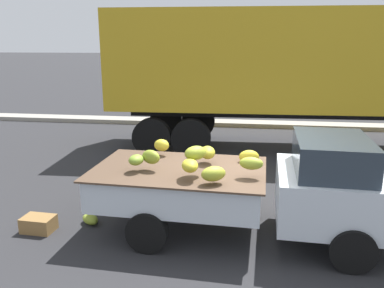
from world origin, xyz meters
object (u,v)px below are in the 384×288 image
(fallen_banana_bunch_near_tailgate, at_px, (90,219))
(produce_crate, at_px, (39,224))
(semi_trailer, at_px, (320,62))
(pickup_truck, at_px, (303,188))

(fallen_banana_bunch_near_tailgate, height_order, produce_crate, produce_crate)
(semi_trailer, bearing_deg, pickup_truck, -103.09)
(pickup_truck, relative_size, fallen_banana_bunch_near_tailgate, 13.92)
(pickup_truck, distance_m, semi_trailer, 6.02)
(semi_trailer, height_order, fallen_banana_bunch_near_tailgate, semi_trailer)
(semi_trailer, height_order, produce_crate, semi_trailer)
(fallen_banana_bunch_near_tailgate, bearing_deg, produce_crate, -153.45)
(pickup_truck, distance_m, produce_crate, 4.39)
(pickup_truck, xyz_separation_m, semi_trailer, (1.08, 5.68, 1.66))
(pickup_truck, relative_size, produce_crate, 9.66)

